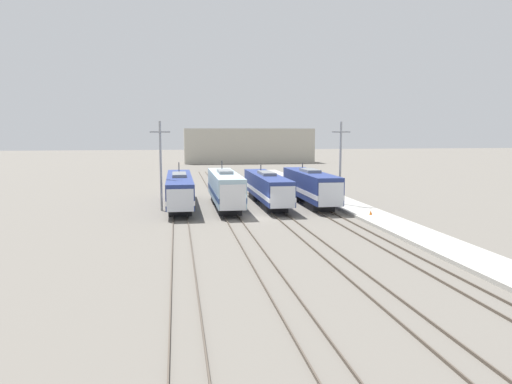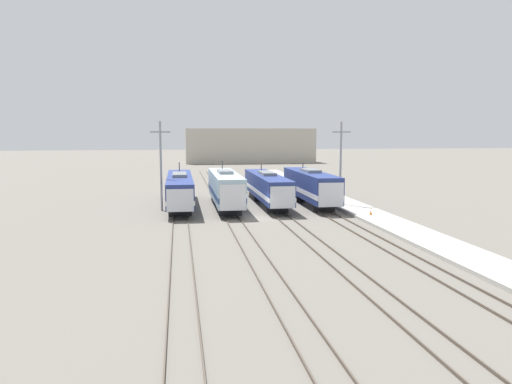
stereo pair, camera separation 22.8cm
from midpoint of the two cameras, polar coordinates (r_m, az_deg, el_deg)
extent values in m
plane|color=#666059|center=(51.11, 0.03, -2.97)|extent=(400.00, 400.00, 0.00)
cube|color=#4C4238|center=(50.48, -9.57, -3.11)|extent=(0.07, 120.00, 0.15)
cube|color=#4C4238|center=(50.49, -7.94, -3.07)|extent=(0.07, 120.00, 0.15)
cube|color=#4C4238|center=(50.69, -3.68, -2.98)|extent=(0.07, 120.00, 0.15)
cube|color=#4C4238|center=(50.84, -2.06, -2.94)|extent=(0.07, 120.00, 0.15)
cube|color=#4C4238|center=(51.43, 2.11, -2.83)|extent=(0.07, 120.00, 0.15)
cube|color=#4C4238|center=(51.72, 3.67, -2.78)|extent=(0.07, 120.00, 0.15)
cube|color=#4C4238|center=(52.67, 7.67, -2.66)|extent=(0.07, 120.00, 0.15)
cube|color=#4C4238|center=(53.10, 9.15, -2.61)|extent=(0.07, 120.00, 0.15)
cube|color=black|center=(54.58, -8.79, -1.92)|extent=(2.44, 4.39, 0.95)
cube|color=black|center=(64.46, -8.84, -0.57)|extent=(2.44, 4.39, 0.95)
cube|color=navy|center=(59.29, -8.85, 0.53)|extent=(2.87, 19.95, 2.65)
cube|color=silver|center=(59.35, -8.84, 0.03)|extent=(2.91, 19.99, 0.48)
cube|color=silver|center=(50.48, -8.80, -0.79)|extent=(2.64, 2.35, 2.25)
cube|color=black|center=(49.33, -8.80, -0.39)|extent=(2.25, 0.08, 0.63)
cube|color=slate|center=(59.15, -8.88, 1.98)|extent=(1.58, 4.99, 0.35)
cylinder|color=#38383D|center=(63.48, -8.90, 2.76)|extent=(0.12, 0.12, 1.35)
cube|color=#232326|center=(53.96, -3.25, -1.95)|extent=(2.43, 3.63, 0.95)
cube|color=#232326|center=(62.08, -4.03, -0.79)|extent=(2.43, 3.63, 0.95)
cube|color=#9EBCCC|center=(57.76, -3.68, 0.65)|extent=(2.86, 16.48, 3.08)
cube|color=navy|center=(57.83, -3.68, 0.04)|extent=(2.90, 16.52, 0.55)
cube|color=silver|center=(50.63, -2.91, -0.49)|extent=(2.63, 2.18, 2.62)
cube|color=black|center=(49.56, -2.79, 0.02)|extent=(2.24, 0.08, 0.73)
cube|color=gray|center=(57.60, -3.70, 2.34)|extent=(1.57, 4.12, 0.35)
cylinder|color=#38383D|center=(61.17, -4.02, 3.02)|extent=(0.12, 0.12, 1.22)
cube|color=black|center=(55.83, 1.94, -1.64)|extent=(2.41, 4.11, 0.95)
cube|color=black|center=(64.93, 0.37, -0.44)|extent=(2.41, 4.11, 0.95)
cube|color=navy|center=(60.15, 1.10, 0.72)|extent=(2.84, 18.67, 2.69)
cube|color=silver|center=(60.21, 1.10, 0.21)|extent=(2.88, 18.71, 0.48)
cube|color=silver|center=(51.98, 2.74, -0.48)|extent=(2.61, 2.06, 2.29)
cube|color=black|center=(50.99, 2.96, -0.06)|extent=(2.22, 0.08, 0.64)
cube|color=slate|center=(60.00, 1.11, 2.16)|extent=(1.56, 4.67, 0.35)
cylinder|color=#38383D|center=(64.02, 0.46, 2.73)|extent=(0.12, 0.12, 0.94)
cube|color=black|center=(56.80, 7.15, -1.54)|extent=(2.51, 3.68, 0.95)
cube|color=black|center=(64.81, 5.09, -0.48)|extent=(2.51, 3.68, 0.95)
cube|color=navy|center=(60.56, 6.07, 0.88)|extent=(2.95, 16.74, 3.00)
cube|color=silver|center=(60.62, 6.07, 0.31)|extent=(2.99, 16.78, 0.54)
cube|color=silver|center=(53.67, 8.08, -0.17)|extent=(2.72, 2.45, 2.55)
cube|color=black|center=(52.52, 8.46, 0.29)|extent=(2.31, 0.08, 0.71)
cube|color=slate|center=(60.40, 6.09, 2.46)|extent=(1.62, 4.18, 0.35)
cylinder|color=#38383D|center=(63.94, 5.24, 2.94)|extent=(0.12, 0.12, 0.85)
cylinder|color=gray|center=(56.24, -10.95, 2.90)|extent=(0.25, 0.25, 9.93)
cube|color=gray|center=(56.11, -11.04, 6.75)|extent=(2.21, 0.16, 0.16)
cylinder|color=gray|center=(59.28, 9.51, 3.13)|extent=(0.25, 0.25, 9.93)
cube|color=gray|center=(59.16, 9.58, 6.78)|extent=(2.21, 0.16, 0.16)
cube|color=#A8A59E|center=(54.21, 12.50, -2.40)|extent=(4.00, 120.00, 0.31)
cone|color=orange|center=(52.37, 12.86, -2.29)|extent=(0.29, 0.29, 0.48)
cube|color=#B2AD9E|center=(142.07, -0.87, 5.31)|extent=(36.42, 8.10, 9.70)
camera|label=1|loc=(0.11, -90.12, -0.01)|focal=35.00mm
camera|label=2|loc=(0.11, 89.88, 0.01)|focal=35.00mm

